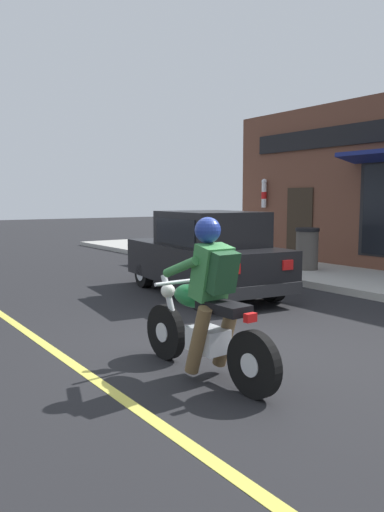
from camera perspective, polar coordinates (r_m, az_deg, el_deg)
ground_plane at (r=6.04m, az=5.51°, el=-10.78°), size 80.00×80.00×0.00m
sidewalk_curb at (r=11.73m, az=15.15°, el=-2.15°), size 2.60×22.00×0.14m
lane_stripe at (r=7.82m, az=-19.85°, el=-7.10°), size 0.12×19.80×0.01m
motorcycle_with_rider at (r=5.03m, az=1.66°, el=-6.31°), size 0.56×2.02×1.62m
car_hatchback at (r=9.35m, az=1.52°, el=0.21°), size 2.10×3.96×1.57m
trash_bin at (r=12.07m, az=13.01°, el=0.85°), size 0.56×0.56×0.98m
fire_hydrant at (r=14.71m, az=6.14°, el=1.72°), size 0.36×0.24×0.88m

